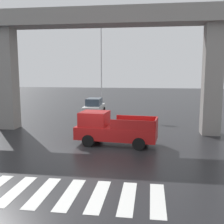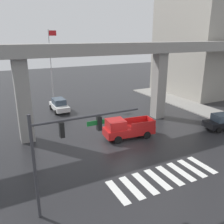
% 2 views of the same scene
% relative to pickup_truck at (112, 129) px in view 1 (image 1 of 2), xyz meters
% --- Properties ---
extents(ground_plane, '(120.00, 120.00, 0.00)m').
position_rel_pickup_truck_xyz_m(ground_plane, '(-1.10, -1.77, -0.99)').
color(ground_plane, '#232326').
extents(crosswalk_stripes, '(8.25, 2.80, 0.01)m').
position_rel_pickup_truck_xyz_m(crosswalk_stripes, '(-1.10, -7.40, -0.98)').
color(crosswalk_stripes, silver).
rests_on(crosswalk_stripes, ground).
extents(elevated_overpass, '(48.11, 2.30, 9.20)m').
position_rel_pickup_truck_xyz_m(elevated_overpass, '(-1.10, 3.88, 6.83)').
color(elevated_overpass, gray).
rests_on(elevated_overpass, ground).
extents(pickup_truck, '(5.26, 2.46, 2.08)m').
position_rel_pickup_truck_xyz_m(pickup_truck, '(0.00, 0.00, 0.00)').
color(pickup_truck, red).
rests_on(pickup_truck, ground).
extents(sedan_white, '(2.01, 4.32, 1.72)m').
position_rel_pickup_truck_xyz_m(sedan_white, '(-3.66, 12.00, -0.14)').
color(sedan_white, silver).
rests_on(sedan_white, ground).
extents(flagpole, '(1.16, 0.12, 10.75)m').
position_rel_pickup_truck_xyz_m(flagpole, '(-3.42, 15.82, 5.20)').
color(flagpole, silver).
rests_on(flagpole, ground).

